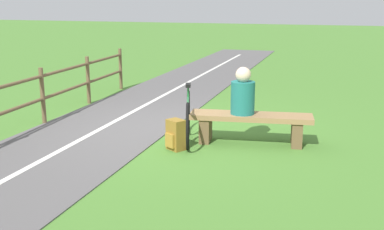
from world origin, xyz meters
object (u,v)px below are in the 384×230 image
bench (251,123)px  backpack (176,135)px  person_seated (243,94)px  bicycle (188,117)px

bench → backpack: (0.98, 0.72, -0.10)m
person_seated → backpack: (0.85, 0.69, -0.56)m
person_seated → backpack: person_seated is taller
bench → backpack: bench is taller
person_seated → bicycle: 0.95m
person_seated → backpack: 1.23m
person_seated → bicycle: person_seated is taller
bench → bicycle: size_ratio=1.22×
bench → person_seated: person_seated is taller
bicycle → backpack: (0.00, 0.52, -0.15)m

